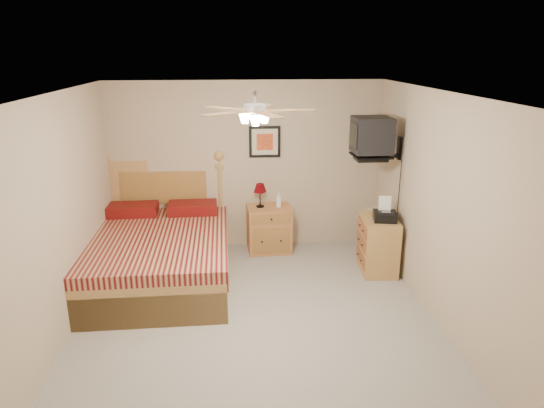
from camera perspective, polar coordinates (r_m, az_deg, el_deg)
The scene contains 17 objects.
floor at distance 5.59m, azimuth -1.89°, elevation -13.59°, with size 4.50×4.50×0.00m, color gray.
ceiling at distance 4.80m, azimuth -2.19°, elevation 12.86°, with size 4.00×4.50×0.04m, color white.
wall_back at distance 7.22m, azimuth -3.00°, elevation 4.43°, with size 4.00×0.04×2.50m, color tan.
wall_front at distance 3.03m, azimuth 0.38°, elevation -15.42°, with size 4.00×0.04×2.50m, color tan.
wall_left at distance 5.35m, azimuth -23.96°, elevation -1.90°, with size 0.04×4.50×2.50m, color tan.
wall_right at distance 5.53m, azimuth 19.16°, elevation -0.73°, with size 0.04×4.50×2.50m, color tan.
bed at distance 6.35m, azimuth -13.59°, elevation -2.57°, with size 1.79×2.34×1.52m, color #AE8348, non-canonical shape.
nightstand at distance 7.27m, azimuth -0.35°, elevation -2.93°, with size 0.64×0.48×0.69m, color #B06935.
table_lamp at distance 7.11m, azimuth -1.41°, elevation 1.05°, with size 0.19×0.19×0.36m, color #5C040A, non-canonical shape.
lotion_bottle at distance 7.12m, azimuth 0.79°, elevation 0.47°, with size 0.08×0.08×0.21m, color white.
framed_picture at distance 7.14m, azimuth -0.86°, elevation 7.34°, with size 0.46×0.04×0.46m, color black.
dresser at distance 6.75m, azimuth 12.38°, elevation -4.70°, with size 0.45×0.64×0.76m, color #A17736.
fax_machine at distance 6.50m, azimuth 13.19°, elevation -0.62°, with size 0.29×0.31×0.31m, color black, non-canonical shape.
magazine_lower at distance 6.84m, azimuth 11.68°, elevation -0.83°, with size 0.21×0.29×0.03m, color #B2A890.
magazine_upper at distance 6.82m, azimuth 11.65°, elevation -0.68°, with size 0.18×0.24×0.02m, color #9D9277.
wall_tv at distance 6.52m, azimuth 12.93°, elevation 7.60°, with size 0.56×0.46×0.58m, color black, non-canonical shape.
ceiling_fan at distance 4.61m, azimuth -2.04°, elevation 10.92°, with size 1.14×1.14×0.28m, color white, non-canonical shape.
Camera 1 is at (-0.24, -4.77, 2.90)m, focal length 32.00 mm.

